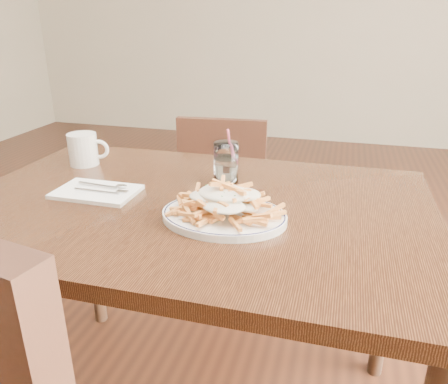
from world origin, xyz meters
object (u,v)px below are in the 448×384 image
(chair_far, at_px, (225,191))
(loaded_fries, at_px, (224,198))
(coffee_mug, at_px, (84,149))
(fries_plate, at_px, (224,216))
(water_glass, at_px, (226,164))
(table, at_px, (193,229))

(chair_far, bearing_deg, loaded_fries, -74.84)
(chair_far, height_order, loaded_fries, loaded_fries)
(chair_far, xyz_separation_m, coffee_mug, (-0.30, -0.61, 0.34))
(fries_plate, height_order, loaded_fries, loaded_fries)
(water_glass, height_order, coffee_mug, water_glass)
(coffee_mug, bearing_deg, chair_far, 63.99)
(loaded_fries, bearing_deg, coffee_mug, 152.79)
(fries_plate, bearing_deg, coffee_mug, 152.79)
(table, distance_m, chair_far, 0.84)
(chair_far, height_order, water_glass, water_glass)
(chair_far, relative_size, loaded_fries, 2.96)
(fries_plate, height_order, coffee_mug, coffee_mug)
(water_glass, relative_size, coffee_mug, 1.22)
(table, bearing_deg, loaded_fries, -37.30)
(chair_far, bearing_deg, water_glass, -74.47)
(chair_far, bearing_deg, coffee_mug, -116.01)
(chair_far, bearing_deg, fries_plate, -74.84)
(loaded_fries, relative_size, coffee_mug, 2.16)
(chair_far, xyz_separation_m, loaded_fries, (0.24, -0.88, 0.35))
(table, xyz_separation_m, loaded_fries, (0.11, -0.08, 0.13))
(water_glass, bearing_deg, fries_plate, -75.78)
(chair_far, distance_m, loaded_fries, 0.98)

